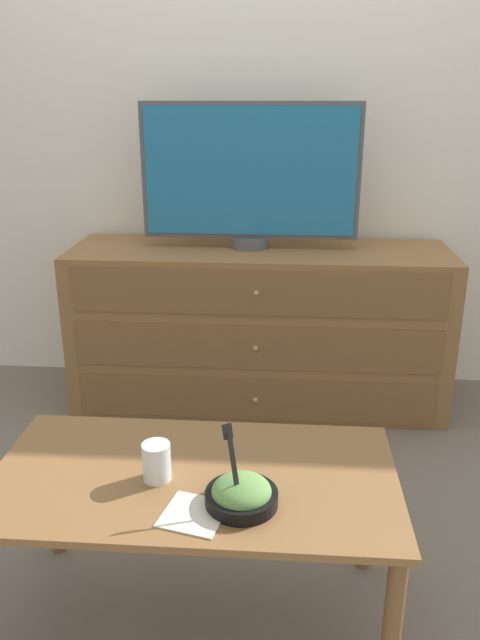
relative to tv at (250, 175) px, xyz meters
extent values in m
plane|color=#70665B|center=(0.05, 0.25, -1.05)|extent=(12.00, 12.00, 0.00)
cube|color=white|center=(0.05, 0.27, 0.25)|extent=(12.00, 0.05, 2.60)
cube|color=olive|center=(0.04, -0.03, -0.68)|extent=(1.68, 0.50, 0.73)
cube|color=brown|center=(0.04, -0.28, -0.93)|extent=(1.54, 0.01, 0.19)
sphere|color=tan|center=(0.04, -0.29, -0.93)|extent=(0.02, 0.02, 0.02)
cube|color=brown|center=(0.04, -0.28, -0.68)|extent=(1.54, 0.01, 0.19)
sphere|color=tan|center=(0.04, -0.29, -0.68)|extent=(0.02, 0.02, 0.02)
cube|color=brown|center=(0.04, -0.28, -0.44)|extent=(1.54, 0.01, 0.19)
sphere|color=tan|center=(0.04, -0.29, -0.44)|extent=(0.02, 0.02, 0.02)
cylinder|color=#515156|center=(0.00, 0.00, -0.30)|extent=(0.16, 0.16, 0.04)
cube|color=#515156|center=(0.00, 0.00, 0.01)|extent=(0.94, 0.04, 0.57)
cube|color=#1E6B9E|center=(0.00, -0.02, 0.01)|extent=(0.90, 0.01, 0.53)
cube|color=olive|center=(-0.06, -1.37, -0.60)|extent=(1.03, 0.55, 0.02)
cylinder|color=brown|center=(0.42, -1.61, -0.83)|extent=(0.04, 0.04, 0.44)
cylinder|color=brown|center=(-0.54, -1.13, -0.83)|extent=(0.04, 0.04, 0.44)
cylinder|color=brown|center=(0.42, -1.13, -0.83)|extent=(0.04, 0.04, 0.44)
cylinder|color=black|center=(0.07, -1.48, -0.57)|extent=(0.17, 0.17, 0.03)
ellipsoid|color=#66994C|center=(0.07, -1.48, -0.55)|extent=(0.14, 0.14, 0.07)
cube|color=black|center=(0.05, -1.49, -0.48)|extent=(0.04, 0.06, 0.17)
cube|color=black|center=(0.04, -1.47, -0.40)|extent=(0.03, 0.02, 0.03)
cylinder|color=beige|center=(-0.15, -1.40, -0.55)|extent=(0.06, 0.06, 0.06)
cylinder|color=white|center=(-0.15, -1.40, -0.54)|extent=(0.07, 0.07, 0.10)
cube|color=silver|center=(-0.04, -1.53, -0.58)|extent=(0.17, 0.17, 0.00)
camera|label=1|loc=(0.16, -2.71, 0.33)|focal=35.00mm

